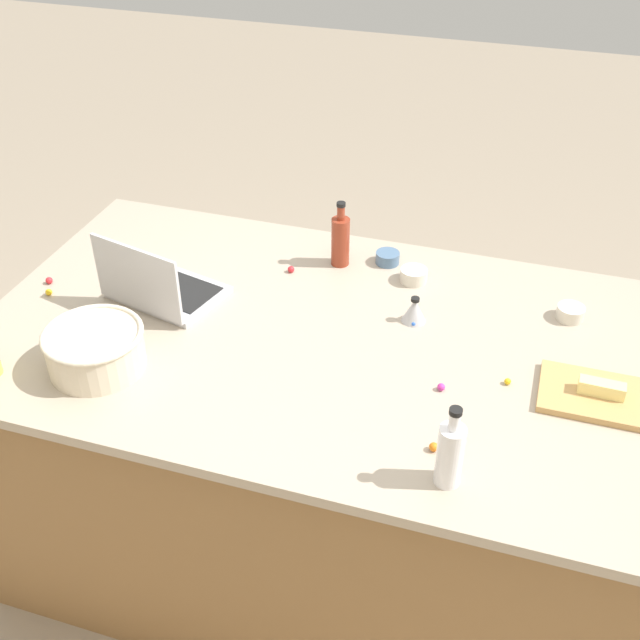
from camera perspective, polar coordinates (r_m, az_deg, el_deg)
The scene contains 19 objects.
ground_plane at distance 2.76m, azimuth 0.00°, elevation -16.18°, with size 12.00×12.00×0.00m, color gray.
island_counter at distance 2.42m, azimuth 0.00°, elevation -9.60°, with size 1.88×1.11×0.90m.
laptop at distance 2.28m, azimuth -11.79°, elevation 2.37°, with size 0.35×0.30×0.22m.
mixing_bowl_large at distance 2.06m, azimuth -16.20°, elevation -2.02°, with size 0.26×0.26×0.11m.
bottle_soy at distance 2.39m, azimuth 1.51°, elevation 5.91°, with size 0.06×0.06×0.21m.
bottle_vinegar at distance 1.69m, azimuth 9.54°, elevation -9.65°, with size 0.06×0.06×0.21m.
cutting_board at distance 2.03m, azimuth 20.24°, elevation -5.37°, with size 0.32×0.19×0.02m, color tan.
butter_stick_left at distance 2.02m, azimuth 20.00°, elevation -4.73°, with size 0.11×0.04×0.04m, color #F4E58C.
ramekin_small at distance 2.28m, azimuth 17.93°, elevation 0.52°, with size 0.08×0.08×0.04m, color beige.
ramekin_medium at distance 2.35m, azimuth 6.91°, elevation 3.29°, with size 0.08×0.08×0.04m, color beige.
ramekin_wide at distance 2.43m, azimuth 4.99°, elevation 4.58°, with size 0.07×0.07×0.04m, color slate.
kitchen_timer at distance 2.17m, azimuth 6.95°, elevation 0.72°, with size 0.07×0.07×0.08m.
candy_0 at distance 2.46m, azimuth -19.30°, elevation 2.75°, with size 0.02×0.02×0.02m, color red.
candy_1 at distance 2.01m, azimuth 13.63°, elevation -4.41°, with size 0.02×0.02×0.02m, color yellow.
candy_2 at distance 2.17m, azimuth 6.89°, elevation -0.28°, with size 0.01×0.01×0.01m, color blue.
candy_3 at distance 2.41m, azimuth -19.32°, elevation 1.94°, with size 0.02×0.02×0.02m, color yellow.
candy_4 at distance 1.96m, azimuth 8.90°, elevation -4.89°, with size 0.02×0.02×0.02m, color #CC3399.
candy_5 at distance 1.80m, azimuth 8.36°, elevation -9.22°, with size 0.02×0.02×0.02m, color orange.
candy_6 at distance 2.38m, azimuth -2.15°, elevation 3.74°, with size 0.02×0.02×0.02m, color red.
Camera 1 is at (-0.51, 1.62, 2.18)m, focal length 43.52 mm.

